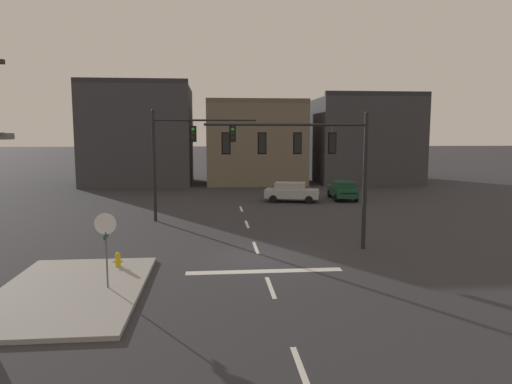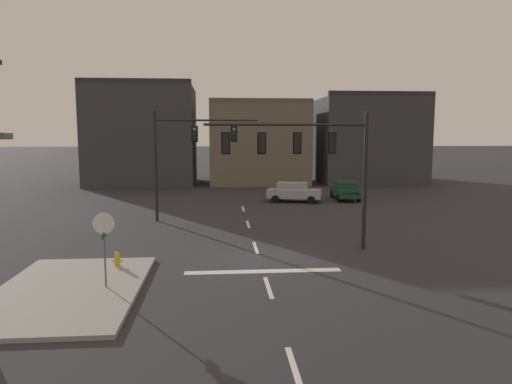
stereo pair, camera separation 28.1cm
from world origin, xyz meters
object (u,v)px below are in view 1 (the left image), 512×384
object	(u,v)px
stop_sign	(106,232)
car_lot_nearside	(291,192)
signal_mast_far_side	(183,147)
fire_hydrant	(118,262)
car_lot_middle	(343,190)
signal_mast_near_side	(310,154)

from	to	relation	value
stop_sign	car_lot_nearside	bearing A→B (deg)	64.33
signal_mast_far_side	fire_hydrant	world-z (taller)	signal_mast_far_side
signal_mast_far_side	car_lot_middle	world-z (taller)	signal_mast_far_side
signal_mast_near_side	car_lot_middle	size ratio (longest dim) A/B	1.72
car_lot_middle	signal_mast_near_side	bearing A→B (deg)	-110.86
signal_mast_near_side	car_lot_nearside	size ratio (longest dim) A/B	1.65
signal_mast_near_side	car_lot_middle	world-z (taller)	signal_mast_near_side
signal_mast_near_side	fire_hydrant	world-z (taller)	signal_mast_near_side
signal_mast_near_side	signal_mast_far_side	distance (m)	10.51
signal_mast_near_side	stop_sign	bearing A→B (deg)	-148.03
signal_mast_far_side	car_lot_middle	distance (m)	16.08
stop_sign	signal_mast_far_side	bearing A→B (deg)	82.16
car_lot_nearside	fire_hydrant	bearing A→B (deg)	-119.18
signal_mast_near_side	stop_sign	xyz separation A→B (m)	(-8.34, -5.21, -2.51)
stop_sign	car_lot_middle	xyz separation A→B (m)	(14.81, 22.17, -1.29)
car_lot_nearside	fire_hydrant	size ratio (longest dim) A/B	6.28
stop_sign	car_lot_nearside	xyz separation A→B (m)	(10.19, 21.20, -1.29)
car_lot_middle	fire_hydrant	world-z (taller)	car_lot_middle
fire_hydrant	car_lot_middle	bearing A→B (deg)	52.51
signal_mast_near_side	stop_sign	size ratio (longest dim) A/B	2.75
signal_mast_near_side	signal_mast_far_side	world-z (taller)	signal_mast_far_side
car_lot_nearside	fire_hydrant	xyz separation A→B (m)	(-10.36, -18.56, -0.53)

